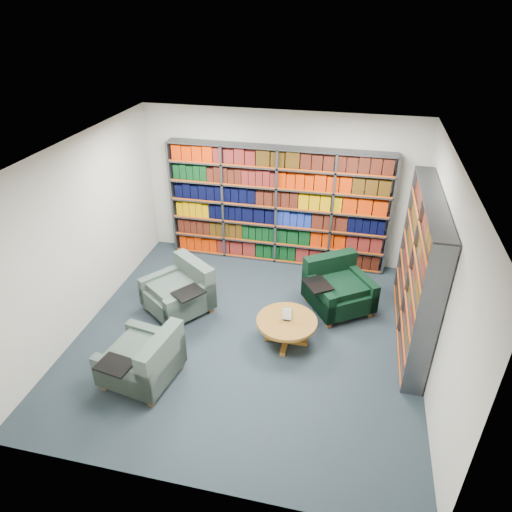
% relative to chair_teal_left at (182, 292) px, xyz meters
% --- Properties ---
extents(room_shell, '(5.02, 5.02, 2.82)m').
position_rel_chair_teal_left_xyz_m(room_shell, '(1.18, -0.43, 1.07)').
color(room_shell, '#18242B').
rests_on(room_shell, ground).
extents(bookshelf_back, '(4.00, 0.28, 2.20)m').
position_rel_chair_teal_left_xyz_m(bookshelf_back, '(1.18, 1.91, 0.77)').
color(bookshelf_back, '#47494F').
rests_on(bookshelf_back, ground).
extents(bookshelf_right, '(0.28, 2.50, 2.20)m').
position_rel_chair_teal_left_xyz_m(bookshelf_right, '(3.52, 0.17, 0.77)').
color(bookshelf_right, '#47494F').
rests_on(bookshelf_right, ground).
extents(chair_teal_left, '(1.25, 1.25, 0.81)m').
position_rel_chair_teal_left_xyz_m(chair_teal_left, '(0.00, 0.00, 0.00)').
color(chair_teal_left, '#0D2A3D').
rests_on(chair_teal_left, ground).
extents(chair_green_right, '(1.25, 1.25, 0.82)m').
position_rel_chair_teal_left_xyz_m(chair_green_right, '(2.41, 0.64, 0.00)').
color(chair_green_right, black).
rests_on(chair_green_right, ground).
extents(chair_teal_front, '(1.00, 1.10, 0.79)m').
position_rel_chair_teal_left_xyz_m(chair_teal_front, '(0.11, -1.60, -0.01)').
color(chair_teal_front, '#0D2A3D').
rests_on(chair_teal_front, ground).
extents(coffee_table, '(0.88, 0.88, 0.62)m').
position_rel_chair_teal_left_xyz_m(coffee_table, '(1.77, -0.46, 0.00)').
color(coffee_table, olive).
rests_on(coffee_table, ground).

